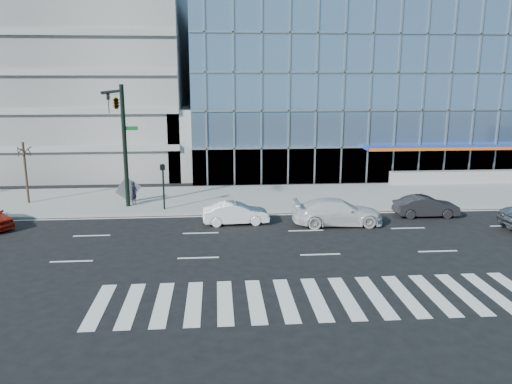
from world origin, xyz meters
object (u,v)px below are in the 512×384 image
(street_tree_near, at_px, (23,150))
(pedestrian, at_px, (134,192))
(ped_signal_post, at_px, (163,179))
(tilted_panel, at_px, (128,189))
(traffic_signal, at_px, (119,117))
(dark_sedan, at_px, (426,206))
(white_sedan, at_px, (236,213))
(white_suv, at_px, (337,212))

(street_tree_near, bearing_deg, pedestrian, -6.62)
(ped_signal_post, relative_size, tilted_panel, 2.31)
(traffic_signal, relative_size, pedestrian, 5.11)
(dark_sedan, bearing_deg, street_tree_near, 80.28)
(white_sedan, bearing_deg, tilted_panel, 50.38)
(white_suv, relative_size, tilted_panel, 4.10)
(tilted_panel, bearing_deg, ped_signal_post, -59.90)
(pedestrian, xyz_separation_m, tilted_panel, (-0.45, 0.39, 0.13))
(traffic_signal, relative_size, white_sedan, 2.04)
(ped_signal_post, relative_size, white_suv, 0.56)
(street_tree_near, distance_m, tilted_panel, 7.40)
(traffic_signal, relative_size, dark_sedan, 2.01)
(white_suv, bearing_deg, pedestrian, 67.23)
(white_suv, relative_size, pedestrian, 3.40)
(street_tree_near, bearing_deg, tilted_panel, -3.80)
(dark_sedan, bearing_deg, pedestrian, 78.58)
(traffic_signal, xyz_separation_m, tilted_panel, (-0.14, 2.47, -5.10))
(street_tree_near, bearing_deg, traffic_signal, -22.71)
(traffic_signal, relative_size, ped_signal_post, 2.67)
(ped_signal_post, height_order, street_tree_near, street_tree_near)
(traffic_signal, bearing_deg, dark_sedan, -6.52)
(traffic_signal, distance_m, white_suv, 14.55)
(traffic_signal, height_order, white_suv, traffic_signal)
(white_suv, xyz_separation_m, white_sedan, (-6.00, 0.66, -0.13))
(street_tree_near, relative_size, pedestrian, 2.70)
(traffic_signal, distance_m, pedestrian, 5.64)
(traffic_signal, height_order, pedestrian, traffic_signal)
(street_tree_near, height_order, white_sedan, street_tree_near)
(pedestrian, bearing_deg, dark_sedan, -79.60)
(traffic_signal, height_order, street_tree_near, traffic_signal)
(street_tree_near, bearing_deg, dark_sedan, -11.09)
(traffic_signal, bearing_deg, pedestrian, 81.57)
(pedestrian, relative_size, tilted_panel, 1.20)
(ped_signal_post, bearing_deg, street_tree_near, 164.94)
(ped_signal_post, distance_m, dark_sedan, 16.82)
(ped_signal_post, xyz_separation_m, pedestrian, (-2.19, 1.71, -1.21))
(street_tree_near, relative_size, white_sedan, 1.08)
(white_sedan, distance_m, tilted_panel, 8.95)
(white_suv, relative_size, dark_sedan, 1.34)
(white_suv, relative_size, white_sedan, 1.36)
(dark_sedan, bearing_deg, ped_signal_post, 82.62)
(ped_signal_post, bearing_deg, tilted_panel, 141.46)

